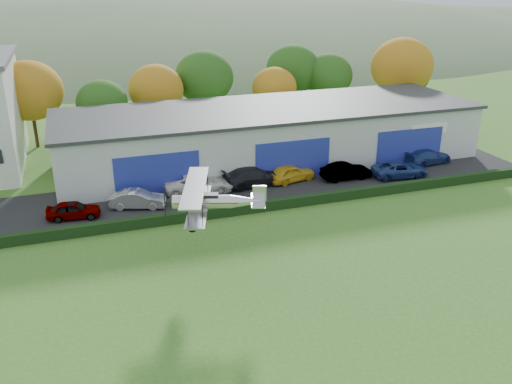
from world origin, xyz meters
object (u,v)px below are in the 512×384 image
object	(u,v)px
car_0	(73,210)
car_2	(199,183)
car_7	(428,156)
biplane	(211,200)
car_1	(138,199)
car_3	(254,176)
car_5	(346,171)
hangar	(270,134)
car_4	(291,173)
car_6	(400,169)

from	to	relation	value
car_0	car_2	xyz separation A→B (m)	(10.16, 2.08, 0.13)
car_7	biplane	xyz separation A→B (m)	(-24.71, -12.41, 3.63)
car_1	car_3	world-z (taller)	car_3
car_5	biplane	world-z (taller)	biplane
car_3	car_5	size ratio (longest dim) A/B	1.25
car_2	hangar	bearing A→B (deg)	-46.38
car_0	car_3	bearing A→B (deg)	-74.78
car_2	car_4	size ratio (longest dim) A/B	1.30
car_4	car_1	bearing A→B (deg)	83.62
car_0	car_3	distance (m)	15.15
car_6	biplane	size ratio (longest dim) A/B	0.72
car_0	hangar	bearing A→B (deg)	-58.50
biplane	car_3	bearing A→B (deg)	78.37
car_2	car_1	bearing A→B (deg)	113.55
car_4	car_7	size ratio (longest dim) A/B	0.89
car_3	car_6	bearing A→B (deg)	-105.47
hangar	car_7	xyz separation A→B (m)	(14.00, -6.29, -1.88)
hangar	car_4	size ratio (longest dim) A/B	9.14
hangar	car_7	bearing A→B (deg)	-24.19
hangar	car_7	size ratio (longest dim) A/B	8.11
car_3	car_1	bearing A→B (deg)	93.64
car_2	biplane	xyz separation A→B (m)	(-2.04, -12.20, 3.55)
car_1	car_7	world-z (taller)	car_7
hangar	car_5	world-z (taller)	hangar
car_7	car_0	bearing A→B (deg)	86.79
car_2	car_3	distance (m)	4.84
car_1	car_4	bearing A→B (deg)	-66.13
car_7	car_6	bearing A→B (deg)	110.23
car_1	car_6	distance (m)	23.39
car_7	car_2	bearing A→B (deg)	83.32
car_7	biplane	distance (m)	27.89
hangar	car_6	xyz separation A→B (m)	(9.42, -8.67, -1.90)
car_2	car_7	bearing A→B (deg)	-82.71
car_4	car_6	bearing A→B (deg)	-115.57
hangar	car_3	xyz separation A→B (m)	(-3.83, -6.41, -1.79)
car_3	car_7	bearing A→B (deg)	-95.40
hangar	biplane	size ratio (longest dim) A/B	5.74
car_3	car_4	xyz separation A→B (m)	(3.48, -0.09, -0.06)
hangar	car_1	xyz separation A→B (m)	(-13.97, -8.09, -1.89)
car_5	car_3	bearing A→B (deg)	82.45
car_4	car_7	distance (m)	14.36
hangar	car_5	xyz separation A→B (m)	(4.51, -7.62, -1.86)
hangar	car_5	bearing A→B (deg)	-59.36
biplane	car_5	bearing A→B (deg)	53.67
car_4	car_6	world-z (taller)	car_4
hangar	car_2	bearing A→B (deg)	-143.15
car_7	biplane	size ratio (longest dim) A/B	0.71
car_4	car_5	world-z (taller)	car_4
hangar	car_3	world-z (taller)	hangar
car_3	hangar	bearing A→B (deg)	-36.64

